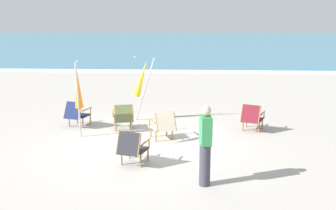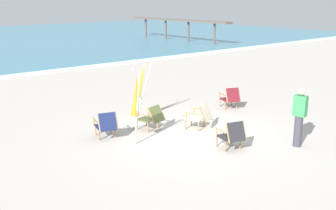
{
  "view_description": "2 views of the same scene",
  "coord_description": "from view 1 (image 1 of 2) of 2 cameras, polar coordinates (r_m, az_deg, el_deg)",
  "views": [
    {
      "loc": [
        1.2,
        -9.75,
        3.36
      ],
      "look_at": [
        0.61,
        1.88,
        0.6
      ],
      "focal_mm": 42.0,
      "sensor_mm": 36.0,
      "label": 1
    },
    {
      "loc": [
        -7.62,
        -7.92,
        3.87
      ],
      "look_at": [
        0.2,
        1.39,
        0.6
      ],
      "focal_mm": 42.0,
      "sensor_mm": 36.0,
      "label": 2
    }
  ],
  "objects": [
    {
      "name": "beach_chair_mid_center",
      "position": [
        10.49,
        -0.68,
        -2.89
      ],
      "size": [
        0.81,
        0.89,
        0.8
      ],
      "color": "beige",
      "rests_on": "ground"
    },
    {
      "name": "sea",
      "position": [
        43.0,
        1.31,
        8.94
      ],
      "size": [
        80.0,
        40.0,
        0.1
      ],
      "primitive_type": "cube",
      "color": "teal",
      "rests_on": "ground"
    },
    {
      "name": "person_near_chairs",
      "position": [
        7.71,
        5.43,
        -5.81
      ],
      "size": [
        0.25,
        0.37,
        1.63
      ],
      "color": "#383842",
      "rests_on": "ground"
    },
    {
      "name": "umbrella_furled_yellow",
      "position": [
        12.23,
        -3.84,
        3.77
      ],
      "size": [
        0.73,
        0.31,
        2.04
      ],
      "color": "#B7B2A8",
      "rests_on": "ground"
    },
    {
      "name": "beach_chair_back_right",
      "position": [
        11.45,
        -6.5,
        -1.61
      ],
      "size": [
        0.73,
        0.87,
        0.78
      ],
      "color": "#515B33",
      "rests_on": "ground"
    },
    {
      "name": "surf_band",
      "position": [
        22.83,
        -0.15,
        4.96
      ],
      "size": [
        80.0,
        1.1,
        0.06
      ],
      "primitive_type": "cube",
      "color": "white",
      "rests_on": "ground"
    },
    {
      "name": "umbrella_furled_orange",
      "position": [
        10.77,
        -12.95,
        2.43
      ],
      "size": [
        0.25,
        0.38,
        2.12
      ],
      "color": "#B7B2A8",
      "rests_on": "ground"
    },
    {
      "name": "ground_plane",
      "position": [
        10.38,
        -3.94,
        -5.57
      ],
      "size": [
        80.0,
        80.0,
        0.0
      ],
      "primitive_type": "plane",
      "color": "#B2AAA0"
    },
    {
      "name": "beach_chair_back_left",
      "position": [
        8.83,
        -5.26,
        -6.09
      ],
      "size": [
        0.74,
        0.83,
        0.81
      ],
      "color": "#28282D",
      "rests_on": "ground"
    },
    {
      "name": "beach_chair_front_right",
      "position": [
        11.53,
        12.06,
        -1.69
      ],
      "size": [
        0.8,
        0.88,
        0.8
      ],
      "color": "maroon",
      "rests_on": "ground"
    },
    {
      "name": "beach_chair_far_center",
      "position": [
        12.0,
        -13.14,
        -1.17
      ],
      "size": [
        0.76,
        0.86,
        0.8
      ],
      "color": "#19234C",
      "rests_on": "ground"
    }
  ]
}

